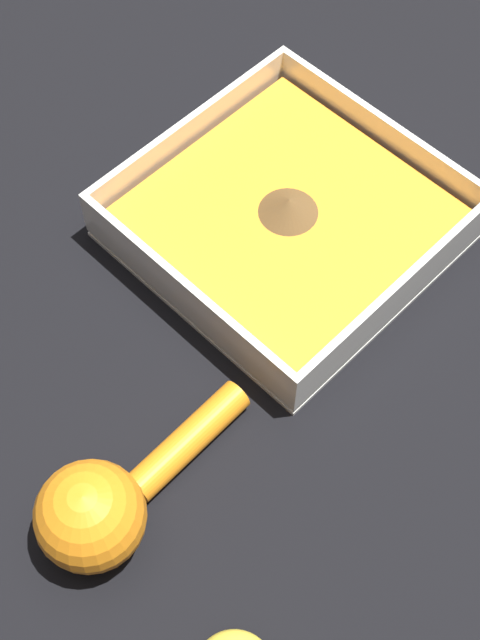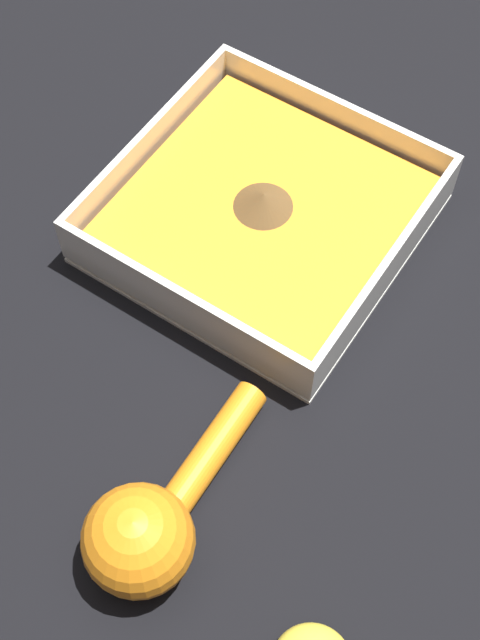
{
  "view_description": "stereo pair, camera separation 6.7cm",
  "coord_description": "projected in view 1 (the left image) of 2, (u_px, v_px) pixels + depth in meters",
  "views": [
    {
      "loc": [
        -0.36,
        -0.24,
        0.61
      ],
      "look_at": [
        -0.12,
        0.01,
        0.03
      ],
      "focal_mm": 50.0,
      "sensor_mm": 36.0,
      "label": 1
    },
    {
      "loc": [
        -0.4,
        -0.18,
        0.61
      ],
      "look_at": [
        -0.12,
        0.01,
        0.03
      ],
      "focal_mm": 50.0,
      "sensor_mm": 36.0,
      "label": 2
    }
  ],
  "objects": [
    {
      "name": "square_dish",
      "position": [
        287.0,
        222.0,
        0.73
      ],
      "size": [
        0.24,
        0.24,
        0.05
      ],
      "color": "silver",
      "rests_on": "ground_plane"
    },
    {
      "name": "ground_plane",
      "position": [
        342.0,
        255.0,
        0.74
      ],
      "size": [
        4.0,
        4.0,
        0.0
      ],
      "primitive_type": "plane",
      "color": "black"
    },
    {
      "name": "lemon_squeezer",
      "position": [
        104.0,
        506.0,
        0.59
      ],
      "size": [
        0.18,
        0.08,
        0.08
      ],
      "rotation": [
        0.0,
        0.0,
        3.16
      ],
      "color": "orange",
      "rests_on": "ground_plane"
    }
  ]
}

